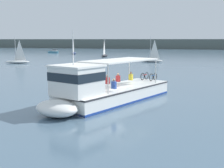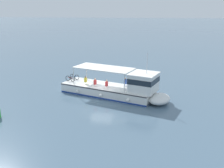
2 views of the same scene
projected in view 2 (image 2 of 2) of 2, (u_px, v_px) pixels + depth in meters
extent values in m
plane|color=slate|center=(102.00, 98.00, 29.82)|extent=(400.00, 400.00, 0.00)
cube|color=white|center=(107.00, 90.00, 30.57)|extent=(6.94, 11.22, 1.10)
ellipsoid|color=white|center=(159.00, 99.00, 27.80)|extent=(3.55, 3.13, 1.01)
cube|color=navy|center=(107.00, 94.00, 30.70)|extent=(6.97, 11.24, 0.16)
cube|color=#2D2D33|center=(107.00, 86.00, 30.43)|extent=(6.99, 11.24, 0.10)
cube|color=white|center=(144.00, 83.00, 28.18)|extent=(3.48, 3.42, 1.90)
cube|color=#19232D|center=(144.00, 80.00, 28.08)|extent=(3.56, 3.48, 0.56)
cube|color=white|center=(144.00, 74.00, 27.89)|extent=(3.69, 3.62, 0.12)
cube|color=white|center=(104.00, 68.00, 30.03)|extent=(5.19, 7.31, 0.10)
cylinder|color=silver|center=(135.00, 78.00, 30.03)|extent=(0.08, 0.08, 2.00)
cylinder|color=silver|center=(125.00, 84.00, 27.72)|extent=(0.08, 0.08, 2.00)
cylinder|color=silver|center=(87.00, 71.00, 32.93)|extent=(0.08, 0.08, 2.00)
cylinder|color=silver|center=(74.00, 76.00, 30.62)|extent=(0.08, 0.08, 2.00)
cylinder|color=silver|center=(147.00, 63.00, 27.42)|extent=(0.06, 0.06, 2.20)
sphere|color=white|center=(128.00, 100.00, 27.56)|extent=(0.36, 0.36, 0.36)
sphere|color=white|center=(100.00, 95.00, 29.03)|extent=(0.36, 0.36, 0.36)
sphere|color=white|center=(77.00, 91.00, 30.41)|extent=(0.36, 0.36, 0.36)
torus|color=black|center=(77.00, 77.00, 32.73)|extent=(0.30, 0.64, 0.66)
torus|color=black|center=(72.00, 77.00, 33.04)|extent=(0.30, 0.64, 0.66)
cylinder|color=#1E478C|center=(74.00, 76.00, 32.85)|extent=(0.31, 0.67, 0.06)
torus|color=black|center=(73.00, 79.00, 31.97)|extent=(0.30, 0.64, 0.66)
torus|color=black|center=(68.00, 78.00, 32.28)|extent=(0.30, 0.64, 0.66)
cylinder|color=maroon|center=(70.00, 78.00, 32.09)|extent=(0.31, 0.67, 0.06)
cube|color=yellow|center=(86.00, 80.00, 31.07)|extent=(0.38, 0.32, 0.52)
sphere|color=#9E7051|center=(85.00, 77.00, 30.96)|extent=(0.20, 0.20, 0.20)
cube|color=red|center=(95.00, 82.00, 30.18)|extent=(0.38, 0.32, 0.52)
sphere|color=tan|center=(95.00, 79.00, 30.07)|extent=(0.20, 0.20, 0.20)
cube|color=red|center=(107.00, 84.00, 29.56)|extent=(0.38, 0.32, 0.52)
sphere|color=tan|center=(107.00, 81.00, 29.45)|extent=(0.20, 0.20, 0.20)
cube|color=#2D4CA5|center=(125.00, 82.00, 30.40)|extent=(0.38, 0.32, 0.52)
sphere|color=tan|center=(125.00, 79.00, 30.29)|extent=(0.20, 0.20, 0.20)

